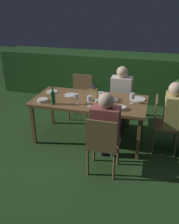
% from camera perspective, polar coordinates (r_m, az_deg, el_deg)
% --- Properties ---
extents(ground_plane, '(16.00, 16.00, 0.00)m').
position_cam_1_polar(ground_plane, '(4.30, 0.00, -6.27)').
color(ground_plane, '#26471E').
extents(dining_table, '(1.86, 0.90, 0.74)m').
position_cam_1_polar(dining_table, '(3.99, 0.00, 2.19)').
color(dining_table, brown).
rests_on(dining_table, ground).
extents(chair_side_left_b, '(0.42, 0.40, 0.87)m').
position_cam_1_polar(chair_side_left_b, '(3.26, 3.14, -7.29)').
color(chair_side_left_b, brown).
rests_on(chair_side_left_b, ground).
extents(person_in_rust, '(0.38, 0.47, 1.15)m').
position_cam_1_polar(person_in_rust, '(3.35, 3.93, -3.37)').
color(person_in_rust, '#9E4C47').
rests_on(person_in_rust, ground).
extents(chair_side_right_a, '(0.42, 0.40, 0.87)m').
position_cam_1_polar(chair_side_right_a, '(4.93, -2.07, 4.17)').
color(chair_side_right_a, brown).
rests_on(chair_side_right_a, ground).
extents(chair_side_right_b, '(0.42, 0.40, 0.87)m').
position_cam_1_polar(chair_side_right_b, '(4.76, 7.59, 3.20)').
color(chair_side_right_b, brown).
rests_on(chair_side_right_b, ground).
extents(person_in_cream, '(0.38, 0.47, 1.15)m').
position_cam_1_polar(person_in_cream, '(4.52, 7.33, 4.12)').
color(person_in_cream, white).
rests_on(person_in_cream, ground).
extents(chair_head_far, '(0.40, 0.42, 0.87)m').
position_cam_1_polar(chair_head_far, '(3.95, 16.67, -2.30)').
color(chair_head_far, brown).
rests_on(chair_head_far, ground).
extents(person_in_mustard, '(0.48, 0.38, 1.15)m').
position_cam_1_polar(person_in_mustard, '(3.90, 19.79, -0.62)').
color(person_in_mustard, tan).
rests_on(person_in_mustard, ground).
extents(lantern_centerpiece, '(0.15, 0.15, 0.27)m').
position_cam_1_polar(lantern_centerpiece, '(3.94, 0.91, 5.00)').
color(lantern_centerpiece, black).
rests_on(lantern_centerpiece, dining_table).
extents(green_bottle_on_table, '(0.07, 0.07, 0.29)m').
position_cam_1_polar(green_bottle_on_table, '(3.80, -8.58, 3.38)').
color(green_bottle_on_table, '#195128').
rests_on(green_bottle_on_table, dining_table).
extents(wine_glass_a, '(0.08, 0.08, 0.17)m').
position_cam_1_polar(wine_glass_a, '(3.76, -3.13, 3.53)').
color(wine_glass_a, silver).
rests_on(wine_glass_a, dining_table).
extents(wine_glass_b, '(0.08, 0.08, 0.17)m').
position_cam_1_polar(wine_glass_b, '(3.84, 10.03, 3.64)').
color(wine_glass_b, silver).
rests_on(wine_glass_b, dining_table).
extents(wine_glass_c, '(0.08, 0.08, 0.17)m').
position_cam_1_polar(wine_glass_c, '(3.84, 2.84, 3.99)').
color(wine_glass_c, silver).
rests_on(wine_glass_c, dining_table).
extents(wine_glass_d, '(0.08, 0.08, 0.17)m').
position_cam_1_polar(wine_glass_d, '(3.68, 0.01, 3.05)').
color(wine_glass_d, silver).
rests_on(wine_glass_d, dining_table).
extents(wine_glass_e, '(0.08, 0.08, 0.17)m').
position_cam_1_polar(wine_glass_e, '(3.54, 1.88, 2.16)').
color(wine_glass_e, silver).
rests_on(wine_glass_e, dining_table).
extents(plate_a, '(0.20, 0.20, 0.01)m').
position_cam_1_polar(plate_a, '(4.17, -4.49, 4.02)').
color(plate_a, white).
rests_on(plate_a, dining_table).
extents(plate_b, '(0.26, 0.26, 0.01)m').
position_cam_1_polar(plate_b, '(4.06, 11.27, 3.02)').
color(plate_b, white).
rests_on(plate_b, dining_table).
extents(plate_c, '(0.20, 0.20, 0.01)m').
position_cam_1_polar(plate_c, '(4.36, -8.81, 4.74)').
color(plate_c, white).
rests_on(plate_c, dining_table).
extents(plate_d, '(0.21, 0.21, 0.01)m').
position_cam_1_polar(plate_d, '(3.97, 5.35, 2.93)').
color(plate_d, silver).
rests_on(plate_d, dining_table).
extents(bowl_olives, '(0.16, 0.16, 0.05)m').
position_cam_1_polar(bowl_olives, '(3.63, 7.35, 0.96)').
color(bowl_olives, silver).
rests_on(bowl_olives, dining_table).
extents(bowl_bread, '(0.17, 0.17, 0.05)m').
position_cam_1_polar(bowl_bread, '(3.96, -11.02, 2.77)').
color(bowl_bread, silver).
rests_on(bowl_bread, dining_table).
extents(hedge_backdrop, '(5.67, 0.87, 1.06)m').
position_cam_1_polar(hedge_backdrop, '(6.11, 5.67, 8.58)').
color(hedge_backdrop, '#234C1E').
rests_on(hedge_backdrop, ground).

